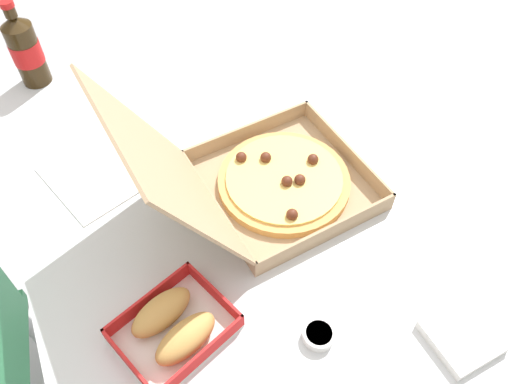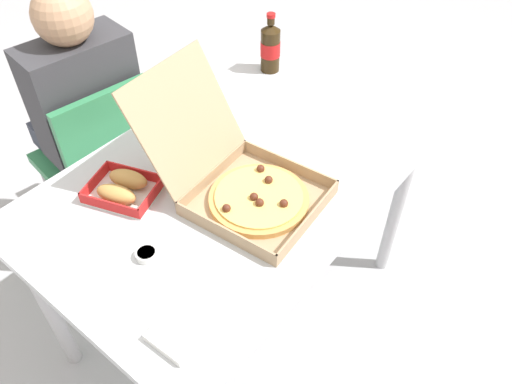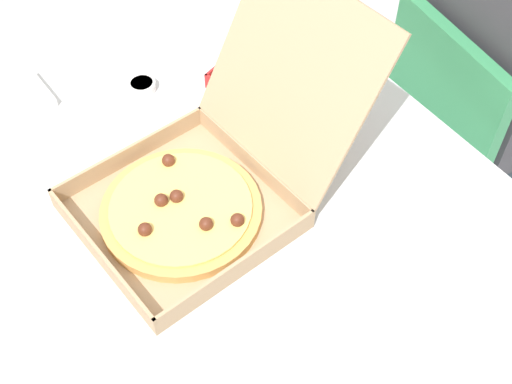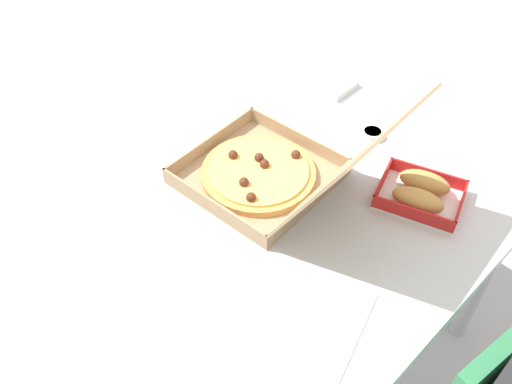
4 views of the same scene
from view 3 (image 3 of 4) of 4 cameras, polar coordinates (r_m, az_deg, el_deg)
name	(u,v)px [view 3 (image 3 of 4)]	position (r m, az deg, el deg)	size (l,w,h in m)	color
ground_plane	(262,374)	(1.82, 0.55, -15.37)	(10.00, 10.00, 0.00)	#B2B2B7
dining_table	(265,229)	(1.25, 0.77, -3.24)	(1.24, 0.81, 0.74)	silver
chair	(464,138)	(1.73, 17.47, 4.45)	(0.45, 0.45, 0.83)	#338451
diner_person	(507,66)	(1.63, 20.79, 10.07)	(0.38, 0.44, 1.15)	#333847
pizza_box_open	(201,187)	(1.15, -4.76, 0.47)	(0.37, 0.52, 0.33)	tan
bread_side_box	(262,70)	(1.39, 0.50, 10.47)	(0.20, 0.23, 0.06)	white
paper_menu	(416,193)	(1.23, 13.63, -0.07)	(0.21, 0.15, 0.00)	white
napkin_pile	(20,99)	(1.43, -19.61, 7.56)	(0.11, 0.11, 0.02)	white
dipping_sauce_cup	(142,86)	(1.40, -9.77, 9.00)	(0.06, 0.06, 0.02)	white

